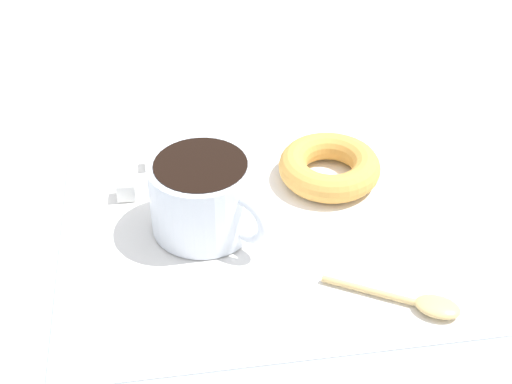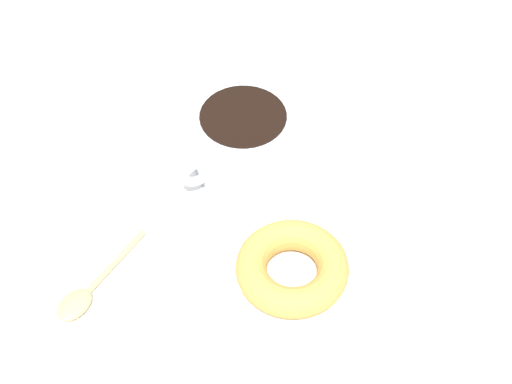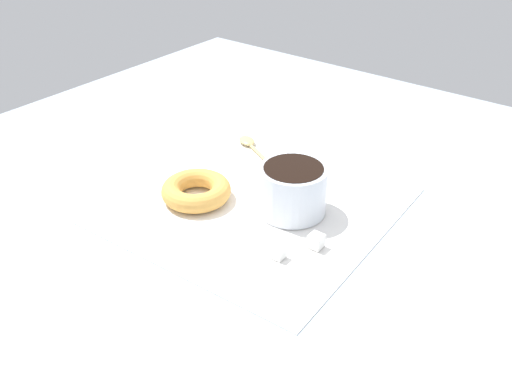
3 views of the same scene
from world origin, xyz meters
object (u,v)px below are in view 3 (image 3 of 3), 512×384
Objects in this scene: donut at (196,190)px; sugar_cube_extra at (316,241)px; spoon at (250,144)px; sugar_cube at (278,252)px; coffee_cup at (293,188)px.

donut is 19.57cm from sugar_cube_extra.
spoon is at bearing -166.85° from donut.
donut is at bearing -87.48° from sugar_cube_extra.
donut reaches higher than sugar_cube.
sugar_cube_extra is at bearing 54.84° from spoon.
sugar_cube_extra is (-0.86, 19.54, -0.51)cm from donut.
spoon is (-17.51, -4.09, -0.97)cm from donut.
sugar_cube is at bearing 25.72° from coffee_cup.
sugar_cube is (21.29, 21.14, 0.38)cm from spoon.
donut is 6.32× the size of sugar_cube.
donut reaches higher than spoon.
donut is (5.88, -12.39, -2.17)cm from coffee_cup.
sugar_cube_extra reaches higher than spoon.
spoon is 6.83× the size of sugar_cube.
coffee_cup is 0.95× the size of spoon.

